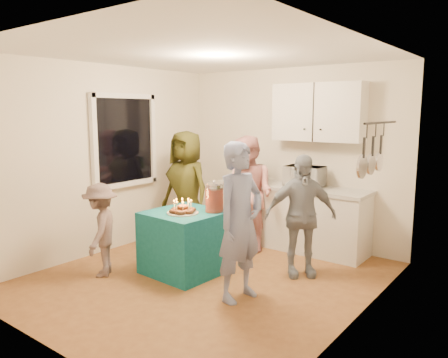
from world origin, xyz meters
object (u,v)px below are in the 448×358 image
Objects in this scene: woman_back_right at (301,216)px; child_near_left at (101,230)px; woman_back_left at (186,188)px; man_birthday at (240,222)px; party_table at (185,242)px; counter at (291,218)px; punch_jar at (214,198)px; woman_back_center at (249,194)px; microwave at (304,176)px.

child_near_left is at bearing 175.53° from woman_back_right.
woman_back_left is at bearing 134.82° from woman_back_right.
man_birthday reaches higher than child_near_left.
party_table is 1.10m from man_birthday.
counter is 1.32× the size of man_birthday.
woman_back_right reaches higher than counter.
woman_back_right is at bearing -3.36° from man_birthday.
woman_back_center is (-0.16, 0.97, -0.11)m from punch_jar.
punch_jar is at bearing 170.02° from woman_back_right.
man_birthday reaches higher than counter.
party_table is 0.51× the size of man_birthday.
party_table is 0.66m from punch_jar.
woman_back_right is (0.63, -0.93, 0.31)m from counter.
woman_back_left is 1.59m from child_near_left.
punch_jar reaches higher than party_table.
party_table is 0.76× the size of child_near_left.
counter is at bearing 20.26° from man_birthday.
woman_back_left reaches higher than punch_jar.
woman_back_center reaches higher than child_near_left.
woman_back_center is (-0.85, 1.41, -0.02)m from man_birthday.
counter is at bearing 72.67° from party_table.
woman_back_center is 1.12m from woman_back_right.
child_near_left is at bearing -108.38° from woman_back_center.
woman_back_center is 2.08m from child_near_left.
woman_back_right is at bearing -16.22° from woman_back_center.
punch_jar is at bearing -28.42° from woman_back_left.
woman_back_center reaches higher than party_table.
punch_jar is 0.82m from man_birthday.
woman_back_center is at bearing 99.37° from punch_jar.
woman_back_left is 1.03× the size of woman_back_center.
woman_back_right is at bearing -55.95° from counter.
microwave is 2.84m from child_near_left.
child_near_left is (-1.26, -2.39, 0.13)m from counter.
woman_back_right is at bearing 89.06° from child_near_left.
party_table is at bearing -117.11° from microwave.
counter is at bearing 113.59° from child_near_left.
counter is 1.30× the size of woman_back_left.
counter is at bearing 57.21° from woman_back_center.
woman_back_right is 1.31× the size of child_near_left.
woman_back_left is at bearing 131.30° from party_table.
woman_back_right reaches higher than party_table.
counter reaches higher than party_table.
woman_back_center reaches higher than woman_back_right.
microwave is at bearing 110.10° from child_near_left.
counter is 6.47× the size of punch_jar.
woman_back_center is at bearing 84.13° from party_table.
woman_back_right is at bearing 32.13° from punch_jar.
man_birthday is at bearing -86.57° from microwave.
woman_back_left is 1.93m from woman_back_right.
party_table is 0.58× the size of woman_back_right.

